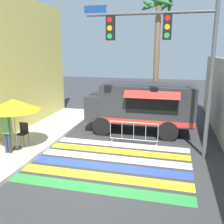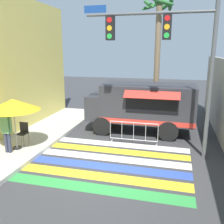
{
  "view_description": "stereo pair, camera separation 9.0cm",
  "coord_description": "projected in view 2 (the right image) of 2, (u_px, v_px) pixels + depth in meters",
  "views": [
    {
      "loc": [
        2.37,
        -8.0,
        4.16
      ],
      "look_at": [
        -0.35,
        2.9,
        1.38
      ],
      "focal_mm": 40.0,
      "sensor_mm": 36.0,
      "label": 1
    },
    {
      "loc": [
        2.46,
        -7.98,
        4.16
      ],
      "look_at": [
        -0.35,
        2.9,
        1.38
      ],
      "focal_mm": 40.0,
      "sensor_mm": 36.0,
      "label": 2
    }
  ],
  "objects": [
    {
      "name": "palm_tree",
      "position": [
        158.0,
        38.0,
        15.02
      ],
      "size": [
        2.05,
        2.17,
        7.27
      ],
      "color": "#7A664C",
      "rests_on": "ground_plane"
    },
    {
      "name": "folding_chair",
      "position": [
        23.0,
        131.0,
        10.84
      ],
      "size": [
        0.4,
        0.4,
        0.96
      ],
      "rotation": [
        0.0,
        0.0,
        -0.32
      ],
      "color": "#4C4C51",
      "rests_on": "sidewalk_left"
    },
    {
      "name": "crosswalk_painted",
      "position": [
        105.0,
        162.0,
        9.56
      ],
      "size": [
        6.4,
        4.36,
        0.01
      ],
      "color": "green",
      "rests_on": "ground_plane"
    },
    {
      "name": "traffic_signal_pole",
      "position": [
        167.0,
        47.0,
        9.4
      ],
      "size": [
        5.02,
        0.29,
        5.97
      ],
      "color": "#515456",
      "rests_on": "ground_plane"
    },
    {
      "name": "food_truck",
      "position": [
        140.0,
        104.0,
        12.82
      ],
      "size": [
        5.38,
        2.82,
        2.5
      ],
      "color": "#2D2D33",
      "rests_on": "ground_plane"
    },
    {
      "name": "ground_plane",
      "position": [
        101.0,
        168.0,
        9.09
      ],
      "size": [
        60.0,
        60.0,
        0.0
      ],
      "primitive_type": "plane",
      "color": "#38383A"
    },
    {
      "name": "patio_umbrella",
      "position": [
        13.0,
        105.0,
        10.0
      ],
      "size": [
        2.13,
        2.13,
        2.12
      ],
      "color": "black",
      "rests_on": "sidewalk_left"
    },
    {
      "name": "barricade_front",
      "position": [
        134.0,
        133.0,
        11.34
      ],
      "size": [
        2.21,
        0.44,
        1.02
      ],
      "color": "#B7BABF",
      "rests_on": "ground_plane"
    },
    {
      "name": "vendor_person",
      "position": [
        6.0,
        129.0,
        9.82
      ],
      "size": [
        0.53,
        0.23,
        1.75
      ],
      "rotation": [
        0.0,
        0.0,
        -0.03
      ],
      "color": "#2D3347",
      "rests_on": "sidewalk_left"
    }
  ]
}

